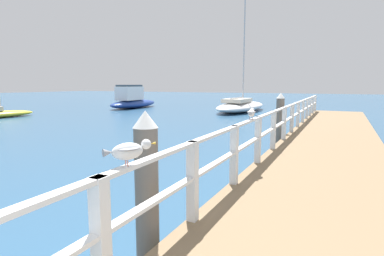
{
  "coord_description": "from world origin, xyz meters",
  "views": [
    {
      "loc": [
        0.3,
        0.71,
        2.21
      ],
      "look_at": [
        -3.69,
        8.82,
        0.93
      ],
      "focal_mm": 28.83,
      "sensor_mm": 36.0,
      "label": 1
    }
  ],
  "objects_px": {
    "seagull_foreground": "(128,150)",
    "boat_5": "(241,106)",
    "dock_piling_near": "(147,191)",
    "boat_0": "(133,100)",
    "dock_piling_far": "(280,119)",
    "seagull_background": "(251,113)"
  },
  "relations": [
    {
      "from": "dock_piling_near",
      "to": "seagull_background",
      "type": "xyz_separation_m",
      "value": [
        0.38,
        3.12,
        0.68
      ]
    },
    {
      "from": "dock_piling_near",
      "to": "dock_piling_far",
      "type": "height_order",
      "value": "same"
    },
    {
      "from": "dock_piling_near",
      "to": "dock_piling_far",
      "type": "bearing_deg",
      "value": 90.0
    },
    {
      "from": "dock_piling_near",
      "to": "seagull_foreground",
      "type": "relative_size",
      "value": 4.46
    },
    {
      "from": "dock_piling_near",
      "to": "seagull_foreground",
      "type": "bearing_deg",
      "value": -64.68
    },
    {
      "from": "dock_piling_near",
      "to": "boat_0",
      "type": "relative_size",
      "value": 0.29
    },
    {
      "from": "seagull_background",
      "to": "boat_5",
      "type": "distance_m",
      "value": 19.45
    },
    {
      "from": "seagull_background",
      "to": "dock_piling_near",
      "type": "bearing_deg",
      "value": -106.31
    },
    {
      "from": "seagull_background",
      "to": "seagull_foreground",
      "type": "bearing_deg",
      "value": -99.32
    },
    {
      "from": "boat_0",
      "to": "boat_5",
      "type": "height_order",
      "value": "boat_5"
    },
    {
      "from": "boat_0",
      "to": "boat_5",
      "type": "relative_size",
      "value": 0.62
    },
    {
      "from": "dock_piling_far",
      "to": "boat_5",
      "type": "xyz_separation_m",
      "value": [
        -5.55,
        13.26,
        -0.51
      ]
    },
    {
      "from": "seagull_foreground",
      "to": "boat_5",
      "type": "distance_m",
      "value": 23.23
    },
    {
      "from": "seagull_foreground",
      "to": "boat_5",
      "type": "xyz_separation_m",
      "value": [
        -5.94,
        22.42,
        -1.19
      ]
    },
    {
      "from": "seagull_foreground",
      "to": "boat_0",
      "type": "xyz_separation_m",
      "value": [
        -16.14,
        21.41,
        -0.93
      ]
    },
    {
      "from": "dock_piling_far",
      "to": "seagull_background",
      "type": "xyz_separation_m",
      "value": [
        0.38,
        -5.23,
        0.68
      ]
    },
    {
      "from": "dock_piling_near",
      "to": "seagull_foreground",
      "type": "height_order",
      "value": "dock_piling_near"
    },
    {
      "from": "seagull_background",
      "to": "boat_0",
      "type": "xyz_separation_m",
      "value": [
        -16.14,
        17.47,
        -0.93
      ]
    },
    {
      "from": "dock_piling_far",
      "to": "boat_0",
      "type": "bearing_deg",
      "value": 142.15
    },
    {
      "from": "dock_piling_near",
      "to": "boat_5",
      "type": "xyz_separation_m",
      "value": [
        -5.55,
        21.61,
        -0.51
      ]
    },
    {
      "from": "seagull_foreground",
      "to": "boat_5",
      "type": "bearing_deg",
      "value": 136.21
    },
    {
      "from": "dock_piling_near",
      "to": "dock_piling_far",
      "type": "xyz_separation_m",
      "value": [
        0.0,
        8.35,
        0.0
      ]
    }
  ]
}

